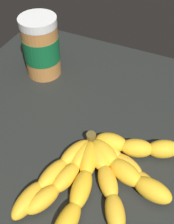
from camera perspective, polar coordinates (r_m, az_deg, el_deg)
ground_plane at (r=60.08cm, az=-2.83°, el=-5.83°), size 73.32×69.46×3.96cm
banana_bunch at (r=51.22cm, az=2.72°, el=-12.57°), size 28.15×24.49×3.77cm
peanut_butter_jar at (r=70.14cm, az=-9.70°, el=13.41°), size 9.16×9.16×15.72cm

